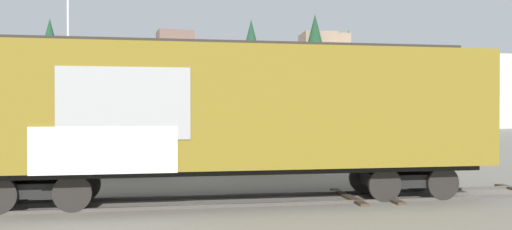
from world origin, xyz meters
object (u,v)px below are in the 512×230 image
parked_car_red (261,150)px  parked_car_blue (396,147)px  flagpole (74,33)px  freight_car (233,110)px  parked_car_black (124,151)px

parked_car_red → parked_car_blue: size_ratio=0.96×
flagpole → parked_car_blue: 16.11m
parked_car_red → freight_car: bearing=-108.9°
parked_car_black → parked_car_red: parked_car_black is taller
parked_car_black → parked_car_red: (5.53, -0.06, -0.04)m
parked_car_black → parked_car_red: 5.53m
freight_car → parked_car_red: 7.44m
freight_car → flagpole: (-5.73, 12.07, 3.71)m
freight_car → parked_car_blue: size_ratio=3.14×
freight_car → flagpole: flagpole is taller
freight_car → parked_car_black: freight_car is taller
freight_car → parked_car_blue: (8.57, 6.92, -1.64)m
parked_car_black → parked_car_red: bearing=-0.6°
parked_car_black → parked_car_red: size_ratio=0.98×
freight_car → parked_car_black: size_ratio=3.35×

